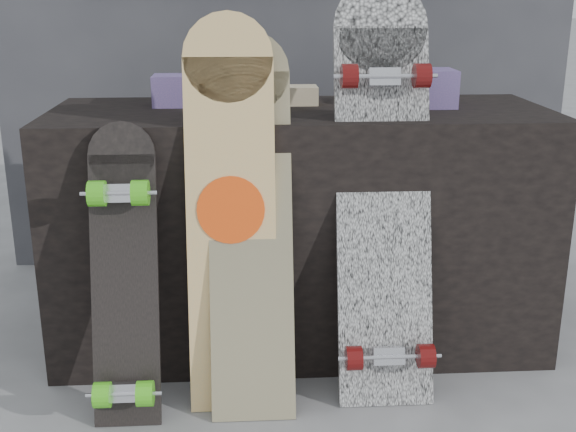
{
  "coord_description": "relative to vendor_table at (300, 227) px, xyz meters",
  "views": [
    {
      "loc": [
        -0.18,
        -1.8,
        1.16
      ],
      "look_at": [
        -0.06,
        0.2,
        0.54
      ],
      "focal_mm": 45.0,
      "sensor_mm": 36.0,
      "label": 1
    }
  ],
  "objects": [
    {
      "name": "longboard_celtic",
      "position": [
        -0.17,
        -0.34,
        0.16
      ],
      "size": [
        0.24,
        0.35,
        1.06
      ],
      "rotation": [
        -0.31,
        0.0,
        0.0
      ],
      "color": "beige",
      "rests_on": "ground"
    },
    {
      "name": "booth",
      "position": [
        0.0,
        0.85,
        0.7
      ],
      "size": [
        2.4,
        0.22,
        2.2
      ],
      "color": "#38383D",
      "rests_on": "ground"
    },
    {
      "name": "longboard_geisha",
      "position": [
        -0.22,
        -0.35,
        0.19
      ],
      "size": [
        0.25,
        0.24,
        1.11
      ],
      "rotation": [
        -0.2,
        0.0,
        0.0
      ],
      "color": "tan",
      "rests_on": "ground"
    },
    {
      "name": "merch_box_purple",
      "position": [
        -0.39,
        0.1,
        0.45
      ],
      "size": [
        0.18,
        0.12,
        0.1
      ],
      "primitive_type": "cube",
      "color": "#443F82",
      "rests_on": "vendor_table"
    },
    {
      "name": "skateboard_dark",
      "position": [
        -0.52,
        -0.43,
        0.02
      ],
      "size": [
        0.18,
        0.3,
        0.82
      ],
      "rotation": [
        -0.26,
        0.0,
        0.0
      ],
      "color": "black",
      "rests_on": "ground"
    },
    {
      "name": "merch_box_small",
      "position": [
        0.43,
        0.03,
        0.46
      ],
      "size": [
        0.14,
        0.14,
        0.12
      ],
      "primitive_type": "cube",
      "color": "#443F82",
      "rests_on": "vendor_table"
    },
    {
      "name": "longboard_cascadia",
      "position": [
        0.22,
        -0.29,
        0.23
      ],
      "size": [
        0.28,
        0.41,
        1.2
      ],
      "rotation": [
        -0.29,
        0.0,
        0.0
      ],
      "color": "white",
      "rests_on": "ground"
    },
    {
      "name": "ground",
      "position": [
        0.0,
        -0.5,
        -0.4
      ],
      "size": [
        60.0,
        60.0,
        0.0
      ],
      "primitive_type": "plane",
      "color": "slate",
      "rests_on": "ground"
    },
    {
      "name": "vendor_table",
      "position": [
        0.0,
        0.0,
        0.0
      ],
      "size": [
        1.6,
        0.6,
        0.8
      ],
      "primitive_type": "cube",
      "color": "black",
      "rests_on": "ground"
    },
    {
      "name": "merch_box_flat",
      "position": [
        -0.05,
        0.1,
        0.43
      ],
      "size": [
        0.22,
        0.1,
        0.06
      ],
      "primitive_type": "cube",
      "color": "#D1B78C",
      "rests_on": "vendor_table"
    }
  ]
}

